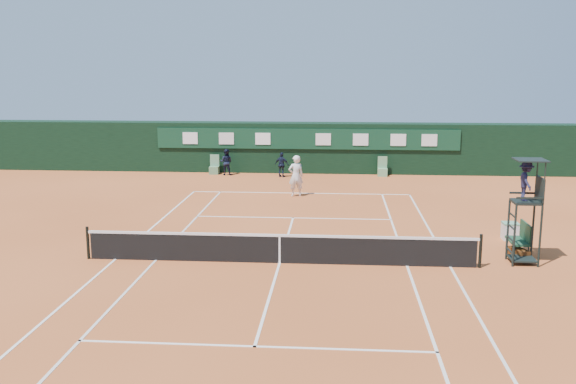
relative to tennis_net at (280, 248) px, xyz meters
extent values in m
plane|color=#C4602E|center=(0.00, 0.00, -0.51)|extent=(90.00, 90.00, 0.00)
cube|color=white|center=(0.00, 11.88, -0.50)|extent=(11.05, 0.08, 0.01)
cube|color=silver|center=(5.49, 0.00, -0.50)|extent=(0.08, 23.85, 0.01)
cube|color=white|center=(-5.49, 0.00, -0.50)|extent=(0.08, 23.85, 0.01)
cube|color=silver|center=(4.12, 0.00, -0.50)|extent=(0.08, 23.85, 0.01)
cube|color=silver|center=(-4.12, 0.00, -0.50)|extent=(0.08, 23.85, 0.01)
cube|color=white|center=(0.00, 6.40, -0.50)|extent=(8.31, 0.08, 0.01)
cube|color=white|center=(0.00, -6.40, -0.50)|extent=(8.31, 0.08, 0.01)
cube|color=white|center=(0.00, 0.00, -0.50)|extent=(0.08, 12.88, 0.01)
cube|color=white|center=(0.00, 11.73, -0.50)|extent=(0.08, 0.30, 0.01)
cube|color=black|center=(0.00, 0.00, -0.06)|extent=(12.60, 0.04, 0.90)
cube|color=white|center=(0.00, 0.00, 0.42)|extent=(12.80, 0.06, 0.08)
cube|color=white|center=(0.00, 0.00, -0.05)|extent=(0.06, 0.05, 0.92)
cylinder|color=black|center=(6.40, 0.00, 0.04)|extent=(0.10, 0.10, 1.10)
cylinder|color=black|center=(-6.40, 0.00, 0.04)|extent=(0.10, 0.10, 1.10)
cube|color=black|center=(0.00, 18.75, 0.99)|extent=(40.00, 1.50, 3.00)
cube|color=#0E3621|center=(0.00, 17.94, 1.59)|extent=(18.00, 0.10, 1.20)
cube|color=white|center=(-7.00, 17.87, 1.59)|extent=(0.90, 0.04, 0.70)
cube|color=silver|center=(-4.80, 17.87, 1.59)|extent=(0.90, 0.04, 0.70)
cube|color=white|center=(-2.60, 17.87, 1.59)|extent=(0.90, 0.04, 0.70)
cube|color=silver|center=(1.00, 17.87, 1.59)|extent=(0.90, 0.04, 0.70)
cube|color=white|center=(3.20, 17.87, 1.59)|extent=(0.90, 0.04, 0.70)
cube|color=white|center=(5.40, 17.87, 1.59)|extent=(0.90, 0.04, 0.70)
cube|color=silver|center=(7.20, 17.87, 1.59)|extent=(0.90, 0.04, 0.70)
cube|color=#537F57|center=(-5.50, 17.45, -0.28)|extent=(0.55, 0.50, 0.46)
cube|color=#5D8F6C|center=(-5.50, 17.67, 0.29)|extent=(0.55, 0.06, 0.70)
cube|color=#649969|center=(4.50, 17.45, -0.28)|extent=(0.55, 0.50, 0.46)
cube|color=#5B8C62|center=(4.50, 17.67, 0.29)|extent=(0.55, 0.06, 0.70)
cylinder|color=black|center=(7.48, 0.21, 0.49)|extent=(0.07, 0.07, 2.00)
cylinder|color=black|center=(7.48, 1.01, 0.49)|extent=(0.07, 0.07, 2.00)
cylinder|color=black|center=(8.28, 0.21, 0.49)|extent=(0.07, 0.07, 2.00)
cylinder|color=black|center=(8.28, 1.01, 0.49)|extent=(0.07, 0.07, 2.00)
cube|color=black|center=(7.88, 0.61, 1.53)|extent=(0.85, 0.85, 0.08)
cube|color=black|center=(8.28, 0.61, 1.94)|extent=(0.06, 0.85, 0.80)
cube|color=black|center=(7.88, 0.19, 1.74)|extent=(0.85, 0.05, 0.06)
cube|color=black|center=(7.88, 1.03, 1.74)|extent=(0.85, 0.05, 0.06)
cylinder|color=black|center=(8.28, 0.21, 2.39)|extent=(0.04, 0.04, 1.00)
cylinder|color=black|center=(8.28, 1.01, 2.39)|extent=(0.04, 0.04, 1.00)
cube|color=black|center=(7.93, 0.61, 2.89)|extent=(0.95, 0.95, 0.04)
cube|color=black|center=(7.88, 0.61, -0.36)|extent=(0.80, 0.80, 0.05)
cube|color=black|center=(7.48, 0.61, -0.11)|extent=(0.04, 0.80, 0.04)
cube|color=black|center=(7.48, 0.61, 0.29)|extent=(0.04, 0.80, 0.04)
cube|color=black|center=(7.48, 0.61, 0.69)|extent=(0.04, 0.80, 0.04)
cube|color=black|center=(7.48, 0.61, 1.09)|extent=(0.04, 0.80, 0.04)
imported|color=#181831|center=(7.83, 0.61, 2.21)|extent=(0.47, 0.82, 1.28)
cube|color=#193F29|center=(8.01, 1.68, -0.06)|extent=(0.55, 1.20, 0.08)
cube|color=#183D25|center=(8.26, 1.68, 0.29)|extent=(0.06, 1.20, 0.60)
cylinder|color=black|center=(7.79, 1.13, -0.30)|extent=(0.04, 0.04, 0.41)
cylinder|color=black|center=(8.23, 1.13, -0.30)|extent=(0.04, 0.04, 0.41)
cylinder|color=black|center=(7.79, 2.23, -0.30)|extent=(0.04, 0.04, 0.41)
cylinder|color=black|center=(8.23, 2.23, -0.30)|extent=(0.04, 0.04, 0.41)
cube|color=black|center=(7.95, 1.23, -0.36)|extent=(0.59, 0.89, 0.31)
cube|color=silver|center=(8.26, 3.57, -0.21)|extent=(0.55, 0.55, 0.60)
cube|color=#619572|center=(8.26, 3.57, 0.11)|extent=(0.57, 0.57, 0.05)
sphere|color=gold|center=(1.98, 10.24, -0.48)|extent=(0.06, 0.06, 0.06)
imported|color=silver|center=(-0.19, 11.12, 0.51)|extent=(0.86, 0.68, 2.05)
imported|color=black|center=(-4.72, 17.21, 0.26)|extent=(0.81, 0.66, 1.54)
imported|color=black|center=(-1.37, 16.71, 0.22)|extent=(0.92, 0.59, 1.45)
camera|label=1|loc=(1.81, -20.00, 5.76)|focal=40.00mm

